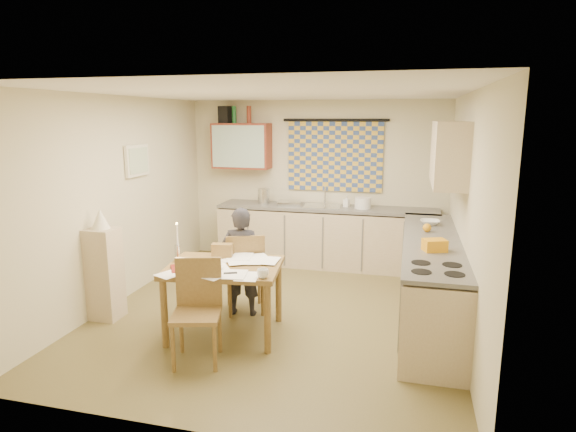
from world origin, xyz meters
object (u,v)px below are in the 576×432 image
(counter_right, at_px, (430,280))
(chair_far, at_px, (245,287))
(counter_back, at_px, (326,237))
(person, at_px, (242,262))
(stove, at_px, (434,317))
(shelf_stand, at_px, (105,274))
(dining_table, at_px, (225,299))

(counter_right, xyz_separation_m, chair_far, (-2.08, -0.34, -0.16))
(counter_right, bearing_deg, chair_far, -170.80)
(counter_right, distance_m, chair_far, 2.11)
(counter_back, relative_size, person, 2.62)
(counter_back, distance_m, stove, 3.11)
(stove, relative_size, chair_far, 0.96)
(shelf_stand, bearing_deg, counter_back, 51.10)
(stove, height_order, shelf_stand, shelf_stand)
(counter_back, height_order, counter_right, same)
(dining_table, bearing_deg, stove, -10.79)
(stove, xyz_separation_m, chair_far, (-2.08, 0.74, -0.16))
(counter_right, bearing_deg, shelf_stand, -165.66)
(dining_table, relative_size, shelf_stand, 1.20)
(counter_back, xyz_separation_m, shelf_stand, (-2.07, -2.57, 0.07))
(shelf_stand, bearing_deg, counter_right, 14.34)
(counter_right, xyz_separation_m, stove, (0.00, -1.08, 0.00))
(counter_back, height_order, person, person)
(stove, relative_size, person, 0.73)
(counter_back, relative_size, stove, 3.60)
(stove, bearing_deg, person, 162.46)
(counter_back, height_order, chair_far, chair_far)
(counter_back, height_order, dining_table, counter_back)
(person, height_order, shelf_stand, person)
(stove, height_order, person, person)
(person, bearing_deg, counter_right, -176.18)
(dining_table, bearing_deg, counter_back, 69.42)
(dining_table, height_order, chair_far, chair_far)
(counter_back, bearing_deg, shelf_stand, -128.90)
(stove, bearing_deg, counter_back, 118.17)
(counter_back, xyz_separation_m, counter_right, (1.47, -1.66, -0.00))
(counter_right, bearing_deg, stove, -90.00)
(counter_back, bearing_deg, dining_table, -103.34)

